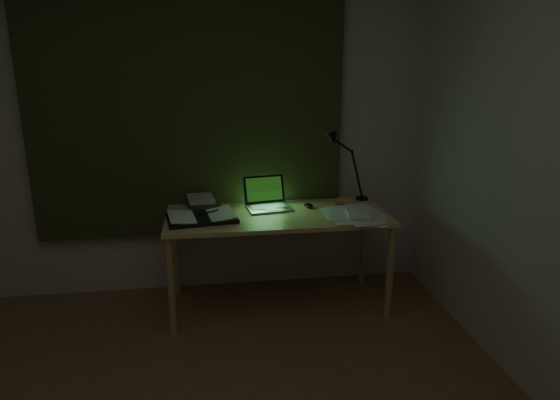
# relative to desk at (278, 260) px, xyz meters

# --- Properties ---
(wall_back) EXTENTS (3.50, 0.00, 2.50)m
(wall_back) POSITION_rel_desk_xyz_m (-0.58, 0.41, 0.91)
(wall_back) COLOR beige
(wall_back) RESTS_ON ground
(curtain) EXTENTS (2.20, 0.06, 2.00)m
(curtain) POSITION_rel_desk_xyz_m (-0.58, 0.37, 1.11)
(curtain) COLOR #2F351A
(curtain) RESTS_ON wall_back
(desk) EXTENTS (1.51, 0.66, 0.69)m
(desk) POSITION_rel_desk_xyz_m (0.00, 0.00, 0.00)
(desk) COLOR #DCBE76
(desk) RESTS_ON floor
(laptop) EXTENTS (0.36, 0.39, 0.22)m
(laptop) POSITION_rel_desk_xyz_m (-0.04, 0.11, 0.45)
(laptop) COLOR #A6A6AA
(laptop) RESTS_ON desk
(open_textbook) EXTENTS (0.49, 0.38, 0.04)m
(open_textbook) POSITION_rel_desk_xyz_m (-0.51, -0.05, 0.36)
(open_textbook) COLOR white
(open_textbook) RESTS_ON desk
(book_stack) EXTENTS (0.24, 0.27, 0.09)m
(book_stack) POSITION_rel_desk_xyz_m (-0.52, 0.20, 0.39)
(book_stack) COLOR white
(book_stack) RESTS_ON desk
(loose_papers) EXTENTS (0.38, 0.39, 0.02)m
(loose_papers) POSITION_rel_desk_xyz_m (0.48, -0.12, 0.35)
(loose_papers) COLOR white
(loose_papers) RESTS_ON desk
(mouse) EXTENTS (0.08, 0.10, 0.03)m
(mouse) POSITION_rel_desk_xyz_m (0.24, 0.11, 0.36)
(mouse) COLOR black
(mouse) RESTS_ON desk
(sticky_yellow) EXTENTS (0.09, 0.09, 0.02)m
(sticky_yellow) POSITION_rel_desk_xyz_m (0.54, 0.24, 0.35)
(sticky_yellow) COLOR yellow
(sticky_yellow) RESTS_ON desk
(sticky_pink) EXTENTS (0.07, 0.07, 0.01)m
(sticky_pink) POSITION_rel_desk_xyz_m (0.47, 0.17, 0.35)
(sticky_pink) COLOR #E05777
(sticky_pink) RESTS_ON desk
(desk_lamp) EXTENTS (0.34, 0.27, 0.51)m
(desk_lamp) POSITION_rel_desk_xyz_m (0.68, 0.26, 0.60)
(desk_lamp) COLOR black
(desk_lamp) RESTS_ON desk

